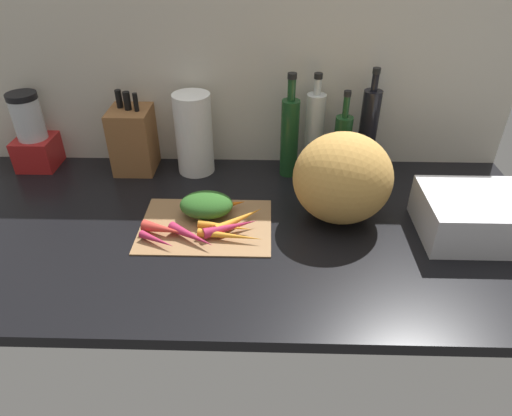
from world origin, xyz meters
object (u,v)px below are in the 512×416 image
Objects in this scene: carrot_2 at (231,236)px; blender_appliance at (33,136)px; carrot_0 at (157,240)px; carrot_6 at (191,236)px; bottle_0 at (290,136)px; paper_towel_roll at (194,134)px; carrot_3 at (226,227)px; knife_block at (134,138)px; carrot_4 at (240,219)px; carrot_1 at (231,227)px; winter_squash at (342,178)px; bottle_1 at (314,131)px; bottle_2 at (342,146)px; bottle_3 at (368,132)px; carrot_5 at (228,205)px; dish_rack at (477,216)px; cutting_board at (206,225)px; carrot_7 at (164,229)px.

blender_appliance is (-65.70, 38.98, 8.74)cm from carrot_2.
carrot_0 is 0.61× the size of carrot_2.
carrot_6 is 0.43× the size of bottle_0.
paper_towel_roll is (4.60, 39.60, 10.92)cm from carrot_0.
carrot_3 is 0.57× the size of knife_block.
carrot_4 is (3.53, 3.39, 0.18)cm from carrot_3.
carrot_1 is 0.57× the size of winter_squash.
carrot_4 reaches higher than carrot_0.
bottle_1 reaches higher than carrot_6.
bottle_2 is at bearing -2.41° from blender_appliance.
winter_squash is 49.64cm from paper_towel_roll.
bottle_3 reaches higher than blender_appliance.
carrot_4 is 1.53× the size of carrot_5.
bottle_3 is 40.76cm from dish_rack.
bottle_0 is (34.21, 38.22, 11.36)cm from carrot_0.
carrot_3 reaches higher than carrot_0.
carrot_0 is 0.37× the size of bottle_2.
carrot_0 is 82.13cm from dish_rack.
cutting_board is 38.39cm from winter_squash.
carrot_7 is (-15.73, -2.17, 0.47)cm from carrot_3.
dish_rack reaches higher than carrot_0.
bottle_2 is at bearing 47.71° from carrot_2.
cutting_board is 70.67cm from dish_rack.
carrot_3 is at bearing 161.18° from carrot_1.
knife_block is at bearing 175.38° from paper_towel_roll.
bottle_2 is at bearing -3.68° from knife_block.
carrot_3 is 0.52× the size of bottle_2.
carrot_3 is 54.65cm from bottle_3.
winter_squash is 0.78× the size of bottle_3.
bottle_0 is 1.16× the size of bottle_2.
carrot_0 is 4.03cm from carrot_7.
carrot_5 is at bearing 120.64° from carrot_4.
dish_rack is at bearing -0.93° from cutting_board.
bottle_3 is (10.82, 25.30, 1.85)cm from winter_squash.
carrot_3 is 65.04cm from dish_rack.
winter_squash is 1.03× the size of paper_towel_roll.
carrot_5 is 0.36× the size of bottle_2.
bottle_2 is (45.61, -2.61, -2.09)cm from paper_towel_roll.
bottle_1 is (33.48, 40.29, 10.87)cm from carrot_6.
cutting_board is at bearing -51.22° from knife_block.
carrot_2 is 41.41cm from paper_towel_roll.
carrot_1 is 53.81cm from bottle_3.
bottle_0 is at bearing -176.62° from bottle_3.
bottle_2 is 0.83× the size of bottle_3.
bottle_3 is at bearing 43.41° from carrot_2.
carrot_4 is (9.09, 0.77, 1.69)cm from cutting_board.
carrot_4 is 1.32× the size of carrot_7.
bottle_1 is at bearing 0.46° from blender_appliance.
bottle_1 is at bearing 0.64° from knife_block.
bottle_3 is (7.93, 2.64, 3.42)cm from bottle_2.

